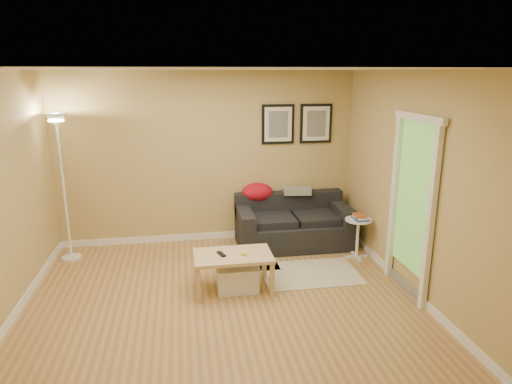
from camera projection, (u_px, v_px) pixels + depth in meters
floor at (222, 299)px, 5.25m from camera, size 4.50×4.50×0.00m
ceiling at (217, 69)px, 4.57m from camera, size 4.50×4.50×0.00m
wall_back at (208, 158)px, 6.81m from camera, size 4.50×0.00×4.50m
wall_front at (246, 268)px, 3.00m from camera, size 4.50×0.00×4.50m
wall_right at (410, 184)px, 5.27m from camera, size 0.00×4.00×4.00m
baseboard_back at (210, 236)px, 7.13m from camera, size 4.50×0.02×0.10m
baseboard_left at (16, 312)px, 4.87m from camera, size 0.02×4.00×0.10m
baseboard_right at (401, 281)px, 5.59m from camera, size 0.02×4.00×0.10m
sofa at (294, 221)px, 6.81m from camera, size 1.70×0.90×0.75m
red_throw at (257, 192)px, 6.94m from camera, size 0.48×0.36×0.28m
plaid_throw at (297, 190)px, 7.00m from camera, size 0.45×0.32×0.10m
framed_print_left at (278, 124)px, 6.83m from camera, size 0.50×0.04×0.60m
framed_print_right at (316, 123)px, 6.93m from camera, size 0.50×0.04×0.60m
area_rug at (310, 274)px, 5.90m from camera, size 1.25×0.85×0.01m
green_runner at (252, 264)px, 6.19m from camera, size 0.70×0.50×0.01m
coffee_table at (233, 272)px, 5.42m from camera, size 1.06×0.84×0.46m
remote_control at (221, 254)px, 5.34m from camera, size 0.10×0.17×0.02m
tape_roll at (244, 254)px, 5.33m from camera, size 0.07×0.07×0.03m
storage_bin at (237, 278)px, 5.44m from camera, size 0.51×0.37×0.31m
side_table at (357, 238)px, 6.36m from camera, size 0.38×0.38×0.57m
book_stack at (360, 217)px, 6.26m from camera, size 0.21×0.26×0.07m
floor_lamp at (64, 192)px, 6.13m from camera, size 0.27×0.27×2.07m
doorway at (411, 210)px, 5.19m from camera, size 0.12×1.01×2.13m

